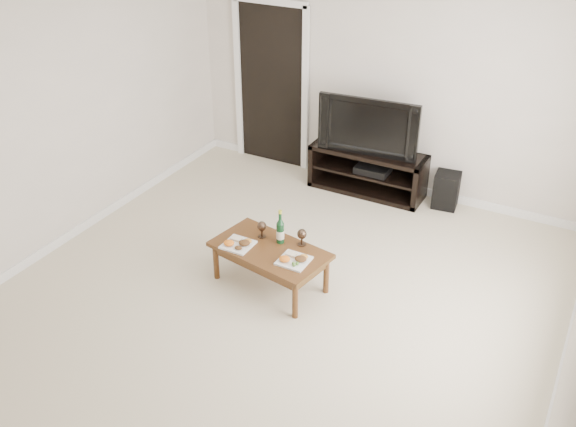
# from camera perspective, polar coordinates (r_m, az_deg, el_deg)

# --- Properties ---
(floor) EXTENTS (5.50, 5.50, 0.00)m
(floor) POSITION_cam_1_polar(r_m,az_deg,el_deg) (6.04, -1.43, -8.09)
(floor) COLOR beige
(floor) RESTS_ON ground
(back_wall) EXTENTS (5.00, 0.04, 2.60)m
(back_wall) POSITION_cam_1_polar(r_m,az_deg,el_deg) (7.66, 8.97, 11.29)
(back_wall) COLOR beige
(back_wall) RESTS_ON ground
(ceiling) EXTENTS (5.00, 5.50, 0.04)m
(ceiling) POSITION_cam_1_polar(r_m,az_deg,el_deg) (4.87, -1.83, 16.89)
(ceiling) COLOR white
(ceiling) RESTS_ON back_wall
(doorway) EXTENTS (0.90, 0.02, 2.05)m
(doorway) POSITION_cam_1_polar(r_m,az_deg,el_deg) (8.33, -1.46, 11.20)
(doorway) COLOR black
(doorway) RESTS_ON ground
(media_console) EXTENTS (1.40, 0.45, 0.55)m
(media_console) POSITION_cam_1_polar(r_m,az_deg,el_deg) (7.84, 7.07, 3.76)
(media_console) COLOR black
(media_console) RESTS_ON ground
(television) EXTENTS (1.20, 0.27, 0.69)m
(television) POSITION_cam_1_polar(r_m,az_deg,el_deg) (7.59, 7.36, 7.93)
(television) COLOR black
(television) RESTS_ON media_console
(av_receiver) EXTENTS (0.40, 0.30, 0.08)m
(av_receiver) POSITION_cam_1_polar(r_m,az_deg,el_deg) (7.79, 7.57, 3.94)
(av_receiver) COLOR black
(av_receiver) RESTS_ON media_console
(subwoofer) EXTENTS (0.31, 0.31, 0.42)m
(subwoofer) POSITION_cam_1_polar(r_m,az_deg,el_deg) (7.71, 13.89, 2.03)
(subwoofer) COLOR black
(subwoofer) RESTS_ON ground
(coffee_table) EXTENTS (1.18, 0.78, 0.42)m
(coffee_table) POSITION_cam_1_polar(r_m,az_deg,el_deg) (6.16, -1.59, -4.76)
(coffee_table) COLOR #552F17
(coffee_table) RESTS_ON ground
(plate_left) EXTENTS (0.27, 0.27, 0.07)m
(plate_left) POSITION_cam_1_polar(r_m,az_deg,el_deg) (6.08, -4.48, -2.59)
(plate_left) COLOR white
(plate_left) RESTS_ON coffee_table
(plate_right) EXTENTS (0.27, 0.27, 0.07)m
(plate_right) POSITION_cam_1_polar(r_m,az_deg,el_deg) (5.84, 0.52, -4.02)
(plate_right) COLOR white
(plate_right) RESTS_ON coffee_table
(wine_bottle) EXTENTS (0.07, 0.07, 0.35)m
(wine_bottle) POSITION_cam_1_polar(r_m,az_deg,el_deg) (6.04, -0.69, -1.16)
(wine_bottle) COLOR #0E3619
(wine_bottle) RESTS_ON coffee_table
(goblet_left) EXTENTS (0.09, 0.09, 0.17)m
(goblet_left) POSITION_cam_1_polar(r_m,az_deg,el_deg) (6.17, -2.34, -1.42)
(goblet_left) COLOR #3E2D22
(goblet_left) RESTS_ON coffee_table
(goblet_right) EXTENTS (0.09, 0.09, 0.17)m
(goblet_right) POSITION_cam_1_polar(r_m,az_deg,el_deg) (6.05, 1.24, -2.12)
(goblet_right) COLOR #3E2D22
(goblet_right) RESTS_ON coffee_table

